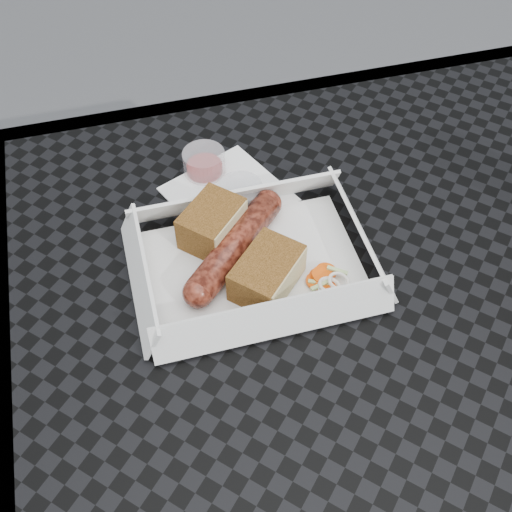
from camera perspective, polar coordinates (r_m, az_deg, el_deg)
The scene contains 9 objects.
patio_table at distance 0.72m, azimuth 11.64°, elevation -8.85°, with size 0.80×0.80×0.74m.
food_tray at distance 0.68m, azimuth -0.22°, elevation -0.85°, with size 0.22×0.15×0.00m, color white.
bratwurst at distance 0.67m, azimuth -1.90°, elevation 0.91°, with size 0.13×0.13×0.03m.
bread_near at distance 0.69m, azimuth -3.94°, elevation 2.91°, with size 0.07×0.05×0.04m, color brown.
bread_far at distance 0.64m, azimuth 0.96°, elevation -1.50°, with size 0.07×0.05×0.04m, color brown.
veg_garnish at distance 0.66m, azimuth 6.52°, elevation -2.47°, with size 0.03×0.03×0.00m.
napkin at distance 0.75m, azimuth -2.48°, elevation 5.49°, with size 0.12×0.12×0.00m, color white.
condiment_cup_sauce at distance 0.77m, azimuth -4.63°, elevation 8.25°, with size 0.05×0.05×0.03m, color maroon.
condiment_cup_empty at distance 0.73m, azimuth -1.38°, elevation 5.39°, with size 0.05×0.05×0.03m, color silver.
Camera 1 is at (-0.23, -0.30, 1.28)m, focal length 45.00 mm.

